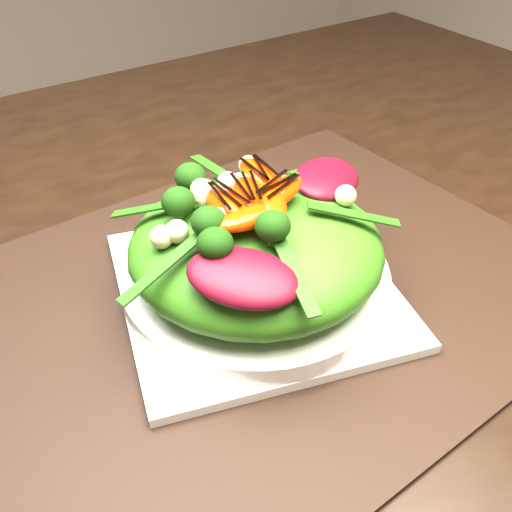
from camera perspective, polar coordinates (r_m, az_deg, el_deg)
dining_table at (r=0.65m, az=-10.50°, el=0.80°), size 1.60×0.90×0.75m
placemat at (r=0.55m, az=-0.00°, el=-3.64°), size 0.59×0.46×0.00m
plate_base at (r=0.54m, az=-0.00°, el=-3.10°), size 0.29×0.29×0.01m
salad_bowl at (r=0.54m, az=-0.00°, el=-2.02°), size 0.25×0.25×0.02m
lettuce_mound at (r=0.51m, az=0.00°, el=0.92°), size 0.29×0.29×0.07m
radicchio_leaf at (r=0.55m, az=6.78°, el=7.35°), size 0.10×0.09×0.02m
orange_segment at (r=0.51m, az=-1.43°, el=6.47°), size 0.06×0.06×0.02m
broccoli_floret at (r=0.48m, az=-8.56°, el=4.00°), size 0.04×0.04×0.04m
macadamia_nut at (r=0.50m, az=5.93°, el=5.07°), size 0.02×0.02×0.02m
balsamic_drizzle at (r=0.50m, az=-1.44°, el=7.33°), size 0.04×0.03×0.00m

